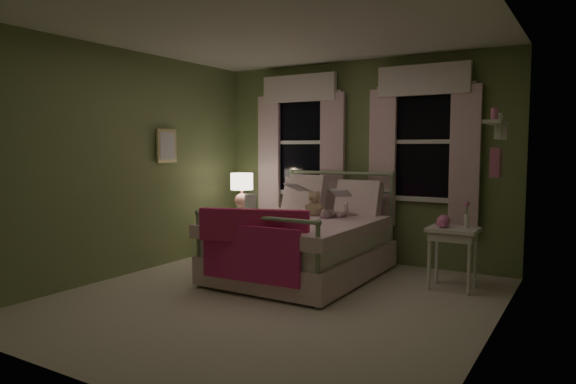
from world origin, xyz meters
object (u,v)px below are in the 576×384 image
Objects in this scene: nightstand_left at (242,227)px; table_lamp at (242,187)px; child_left at (301,194)px; nightstand_right at (453,237)px; bed at (303,244)px; child_right at (342,194)px; teddy_bear at (315,206)px.

table_lamp reaches higher than nightstand_left.
child_left reaches higher than nightstand_right.
child_right is at bearing 56.58° from bed.
child_right is 1.11× the size of nightstand_right.
teddy_bear is 1.26m from nightstand_left.
teddy_bear is at bearing 46.14° from child_right.
bed is at bearing -20.38° from table_lamp.
table_lamp reaches higher than nightstand_right.
bed is at bearing 73.23° from child_right.
teddy_bear is at bearing -7.91° from nightstand_left.
bed reaches higher than teddy_bear.
bed is 0.73m from child_left.
nightstand_left is at bearing 172.09° from teddy_bear.
teddy_bear is (-0.28, -0.16, -0.13)m from child_right.
nightstand_right is (1.60, 0.06, -0.24)m from teddy_bear.
child_left is 0.93× the size of child_right.
child_right is 0.35m from teddy_bear.
child_right reaches higher than bed.
child_left reaches higher than table_lamp.
nightstand_left is 0.54m from table_lamp.
nightstand_left is at bearing 16.38° from child_right.
teddy_bear reaches higher than nightstand_left.
child_right is 1.09× the size of nightstand_left.
teddy_bear is 1.21m from table_lamp.
teddy_bear is 1.62m from nightstand_right.
nightstand_left is at bearing 177.75° from nightstand_right.
child_right is 1.38m from nightstand_right.
bed is 1.39m from table_lamp.
teddy_bear is 0.49× the size of nightstand_right.
table_lamp is at bearing -13.45° from child_left.
bed is 3.13× the size of nightstand_left.
table_lamp is (-1.18, 0.44, 0.58)m from bed.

